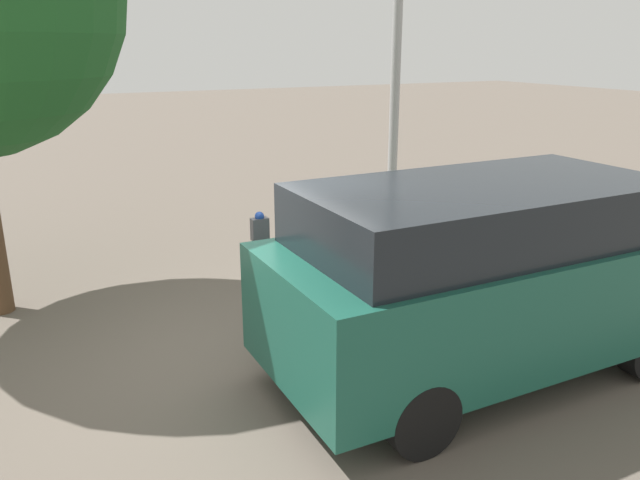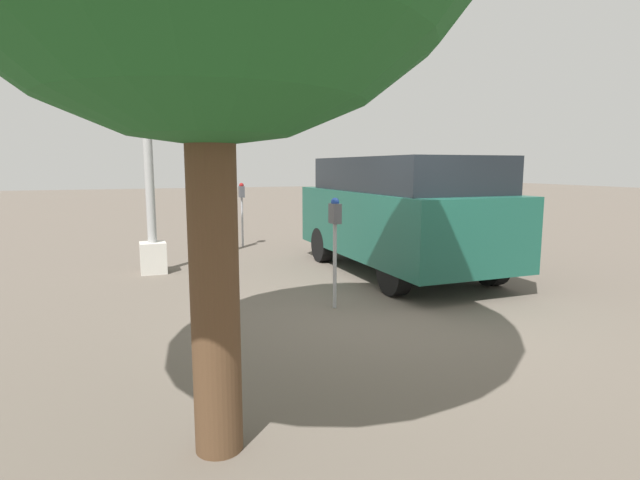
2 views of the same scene
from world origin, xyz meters
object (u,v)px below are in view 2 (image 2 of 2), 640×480
Objects in this scene: parking_meter_far at (242,200)px; parked_van at (400,211)px; parking_meter_near at (335,227)px; lamp_post at (150,183)px.

parked_van is at bearing -152.27° from parking_meter_far.
lamp_post is at bearing 34.58° from parking_meter_near.
lamp_post is (3.21, 2.14, 0.51)m from parking_meter_near.
parking_meter_far is 0.29× the size of lamp_post.
lamp_post reaches higher than parking_meter_far.
parking_meter_far is 3.20m from lamp_post.
lamp_post reaches higher than parking_meter_near.
parking_meter_far is at bearing 26.73° from parked_van.
parking_meter_near is 2.57m from parked_van.
parking_meter_near is at bearing -146.31° from lamp_post.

